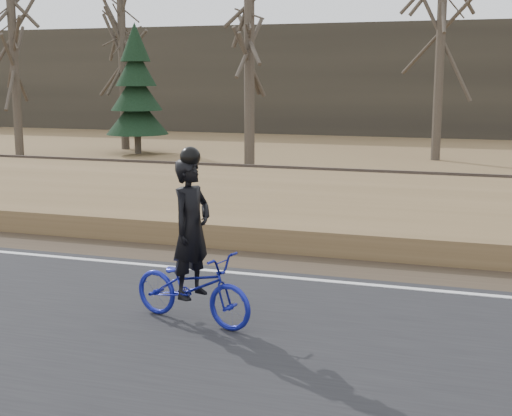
% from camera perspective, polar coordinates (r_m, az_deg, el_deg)
% --- Properties ---
extents(ground, '(120.00, 120.00, 0.00)m').
position_cam_1_polar(ground, '(12.54, -12.98, -4.62)').
color(ground, olive).
rests_on(ground, ground).
extents(edge_line, '(120.00, 0.12, 0.01)m').
position_cam_1_polar(edge_line, '(12.69, -12.53, -4.12)').
color(edge_line, silver).
rests_on(edge_line, road).
extents(shoulder, '(120.00, 1.60, 0.04)m').
position_cam_1_polar(shoulder, '(13.54, -10.38, -3.31)').
color(shoulder, '#473A2B').
rests_on(shoulder, ground).
extents(embankment, '(120.00, 5.00, 0.44)m').
position_cam_1_polar(embankment, '(16.14, -5.36, -0.23)').
color(embankment, olive).
rests_on(embankment, ground).
extents(ballast, '(120.00, 3.00, 0.45)m').
position_cam_1_polar(ballast, '(19.63, -0.97, 1.76)').
color(ballast, slate).
rests_on(ballast, ground).
extents(railroad, '(120.00, 2.40, 0.29)m').
position_cam_1_polar(railroad, '(19.59, -0.97, 2.64)').
color(railroad, black).
rests_on(railroad, ballast).
extents(treeline_backdrop, '(120.00, 4.00, 6.00)m').
position_cam_1_polar(treeline_backdrop, '(40.83, 9.27, 10.09)').
color(treeline_backdrop, '#383328').
rests_on(treeline_backdrop, ground).
extents(cyclist, '(1.90, 1.05, 2.29)m').
position_cam_1_polar(cyclist, '(9.23, -5.14, -4.74)').
color(cyclist, navy).
rests_on(cyclist, road).
extents(bare_tree_far_left, '(0.36, 0.36, 7.59)m').
position_cam_1_polar(bare_tree_far_left, '(30.65, -18.78, 11.06)').
color(bare_tree_far_left, '#51483B').
rests_on(bare_tree_far_left, ground).
extents(bare_tree_left, '(0.36, 0.36, 7.40)m').
position_cam_1_polar(bare_tree_left, '(32.28, -10.61, 11.21)').
color(bare_tree_left, '#51483B').
rests_on(bare_tree_left, ground).
extents(bare_tree_near_left, '(0.36, 0.36, 6.77)m').
position_cam_1_polar(bare_tree_near_left, '(24.86, -0.54, 10.91)').
color(bare_tree_near_left, '#51483B').
rests_on(bare_tree_near_left, ground).
extents(bare_tree_center, '(0.36, 0.36, 9.04)m').
position_cam_1_polar(bare_tree_center, '(28.43, 14.55, 12.83)').
color(bare_tree_center, '#51483B').
rests_on(bare_tree_center, ground).
extents(conifer, '(2.60, 2.60, 5.38)m').
position_cam_1_polar(conifer, '(30.30, -9.55, 9.12)').
color(conifer, '#51483B').
rests_on(conifer, ground).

